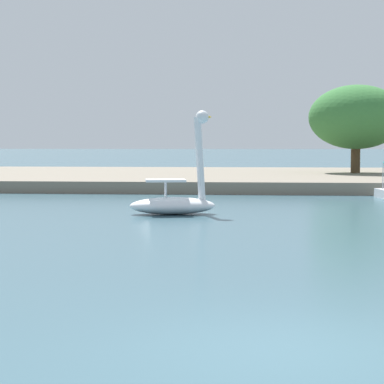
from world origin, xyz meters
TOP-DOWN VIEW (x-y plane):
  - ground_plane at (0.00, 0.00)m, footprint 538.08×538.08m
  - shore_bank_far at (0.00, 35.96)m, footprint 139.18×20.88m
  - swan_boat at (-3.19, 16.01)m, footprint 3.00×1.75m
  - tree_sapling_by_fence at (5.23, 36.69)m, footprint 7.35×7.00m

SIDE VIEW (x-z plane):
  - ground_plane at x=0.00m, z-range 0.00..0.00m
  - shore_bank_far at x=0.00m, z-range 0.00..0.57m
  - swan_boat at x=-3.19m, z-range -1.18..2.24m
  - tree_sapling_by_fence at x=5.23m, z-range 1.26..6.45m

